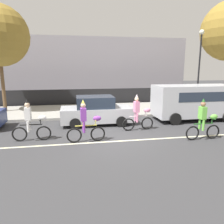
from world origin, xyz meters
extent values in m
plane|color=#38383A|center=(0.00, 0.00, 0.00)|extent=(80.00, 80.00, 0.00)
cube|color=beige|center=(0.00, -0.50, 0.00)|extent=(36.00, 0.14, 0.01)
cube|color=#9E9B93|center=(0.00, 6.50, 0.07)|extent=(60.00, 5.00, 0.15)
cube|color=black|center=(0.00, 9.40, 0.70)|extent=(40.00, 0.08, 1.40)
cube|color=#99939E|center=(-3.18, 18.00, 3.21)|extent=(28.00, 8.00, 6.43)
torus|color=black|center=(-3.25, 0.25, 0.33)|extent=(0.67, 0.09, 0.67)
torus|color=black|center=(-4.30, 0.28, 0.33)|extent=(0.67, 0.09, 0.67)
cylinder|color=black|center=(-3.78, 0.27, 0.75)|extent=(0.97, 0.08, 0.05)
cylinder|color=black|center=(-3.93, 0.27, 0.84)|extent=(0.04, 0.04, 0.18)
cylinder|color=black|center=(-3.36, 0.26, 0.86)|extent=(0.04, 0.04, 0.23)
cylinder|color=black|center=(-3.36, 0.26, 0.98)|extent=(0.05, 0.50, 0.03)
ellipsoid|color=white|center=(-3.28, 0.25, 1.05)|extent=(0.37, 0.21, 0.24)
cube|color=white|center=(-3.88, 0.27, 1.26)|extent=(0.25, 0.33, 0.56)
sphere|color=beige|center=(-3.88, 0.27, 1.66)|extent=(0.22, 0.22, 0.22)
cone|color=black|center=(-3.88, 0.27, 1.84)|extent=(0.14, 0.14, 0.16)
cylinder|color=white|center=(-3.88, 0.13, 0.71)|extent=(0.11, 0.11, 0.48)
cylinder|color=white|center=(-3.88, 0.41, 0.71)|extent=(0.11, 0.11, 0.48)
torus|color=black|center=(-0.85, -0.30, 0.33)|extent=(0.67, 0.10, 0.67)
torus|color=black|center=(-1.90, -0.35, 0.33)|extent=(0.67, 0.10, 0.67)
cylinder|color=#E5D84C|center=(-1.37, -0.32, 0.75)|extent=(0.97, 0.10, 0.05)
cylinder|color=#E5D84C|center=(-1.52, -0.33, 0.84)|extent=(0.04, 0.04, 0.18)
cylinder|color=#E5D84C|center=(-0.95, -0.30, 0.86)|extent=(0.04, 0.04, 0.23)
cylinder|color=#E5D84C|center=(-0.95, -0.30, 0.98)|extent=(0.06, 0.50, 0.03)
ellipsoid|color=purple|center=(-0.87, -0.30, 1.05)|extent=(0.37, 0.22, 0.24)
cube|color=purple|center=(-1.47, -0.33, 1.26)|extent=(0.26, 0.33, 0.56)
sphere|color=beige|center=(-1.47, -0.33, 1.66)|extent=(0.22, 0.22, 0.22)
cone|color=#E5D84C|center=(-1.47, -0.33, 1.84)|extent=(0.14, 0.14, 0.16)
cylinder|color=purple|center=(-1.46, -0.47, 0.71)|extent=(0.11, 0.11, 0.48)
cylinder|color=purple|center=(-1.48, -0.19, 0.71)|extent=(0.11, 0.11, 0.48)
torus|color=black|center=(1.96, 1.09, 0.33)|extent=(0.67, 0.11, 0.67)
torus|color=black|center=(0.92, 1.02, 0.33)|extent=(0.67, 0.11, 0.67)
cylinder|color=silver|center=(1.44, 1.06, 0.75)|extent=(0.97, 0.11, 0.05)
cylinder|color=silver|center=(1.29, 1.05, 0.84)|extent=(0.04, 0.04, 0.18)
cylinder|color=silver|center=(1.86, 1.08, 0.86)|extent=(0.04, 0.04, 0.23)
cylinder|color=silver|center=(1.86, 1.08, 0.98)|extent=(0.06, 0.50, 0.03)
ellipsoid|color=pink|center=(1.94, 1.09, 1.05)|extent=(0.37, 0.22, 0.24)
cube|color=pink|center=(1.34, 1.05, 1.26)|extent=(0.26, 0.33, 0.56)
sphere|color=beige|center=(1.34, 1.05, 1.66)|extent=(0.22, 0.22, 0.22)
cone|color=silver|center=(1.34, 1.05, 1.84)|extent=(0.14, 0.14, 0.16)
cylinder|color=pink|center=(1.35, 0.91, 0.71)|extent=(0.11, 0.11, 0.48)
cylinder|color=pink|center=(1.33, 1.19, 0.71)|extent=(0.11, 0.11, 0.48)
torus|color=black|center=(4.45, -0.93, 0.33)|extent=(0.67, 0.09, 0.67)
torus|color=black|center=(3.41, -0.96, 0.33)|extent=(0.67, 0.09, 0.67)
cylinder|color=#266626|center=(3.93, -0.94, 0.75)|extent=(0.97, 0.08, 0.05)
cylinder|color=#266626|center=(3.78, -0.94, 0.84)|extent=(0.04, 0.04, 0.18)
cylinder|color=#266626|center=(4.35, -0.93, 0.86)|extent=(0.04, 0.04, 0.23)
cylinder|color=#266626|center=(4.35, -0.93, 0.98)|extent=(0.05, 0.50, 0.03)
ellipsoid|color=#72CC4C|center=(4.43, -0.93, 1.05)|extent=(0.37, 0.21, 0.24)
cube|color=#72CC4C|center=(3.83, -0.94, 1.26)|extent=(0.25, 0.33, 0.56)
sphere|color=#9E7051|center=(3.83, -0.94, 1.66)|extent=(0.22, 0.22, 0.22)
cone|color=#266626|center=(3.83, -0.94, 1.84)|extent=(0.14, 0.14, 0.16)
cylinder|color=#72CC4C|center=(3.83, -1.08, 0.71)|extent=(0.11, 0.11, 0.48)
cylinder|color=#72CC4C|center=(3.83, -0.80, 0.71)|extent=(0.11, 0.11, 0.48)
cube|color=silver|center=(5.56, 2.70, 1.23)|extent=(5.00, 2.00, 1.90)
cube|color=#283342|center=(5.96, 2.70, 1.58)|extent=(3.90, 2.02, 0.56)
cylinder|color=black|center=(7.26, 3.70, 0.35)|extent=(0.70, 0.22, 0.70)
cylinder|color=black|center=(3.86, 1.70, 0.35)|extent=(0.70, 0.22, 0.70)
cylinder|color=black|center=(3.86, 3.70, 0.35)|extent=(0.70, 0.22, 0.70)
cube|color=#B7BABF|center=(-0.55, 2.70, 0.60)|extent=(4.10, 1.72, 0.80)
cube|color=#232D3D|center=(-0.65, 2.70, 1.32)|extent=(2.10, 1.58, 0.64)
cylinder|color=black|center=(0.72, 1.84, 0.30)|extent=(0.60, 0.20, 0.60)
cylinder|color=black|center=(0.72, 3.56, 0.30)|extent=(0.60, 0.20, 0.60)
cylinder|color=black|center=(-1.82, 1.84, 0.30)|extent=(0.60, 0.20, 0.60)
cylinder|color=black|center=(-1.82, 3.56, 0.30)|extent=(0.60, 0.20, 0.60)
cylinder|color=black|center=(7.73, 5.95, 2.90)|extent=(0.12, 0.12, 5.50)
sphere|color=#EAEACC|center=(7.73, 5.95, 5.83)|extent=(0.36, 0.36, 0.36)
cylinder|color=brown|center=(-6.73, 6.96, 2.04)|extent=(0.24, 0.24, 3.77)
camera|label=1|loc=(-1.89, -9.66, 3.29)|focal=35.00mm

